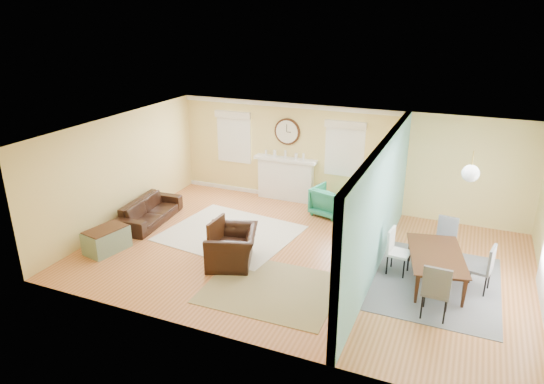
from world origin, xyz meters
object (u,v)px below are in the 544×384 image
Objects in this scene: eames_chair at (232,247)px; green_chair at (330,201)px; credenza at (368,225)px; dining_table at (436,269)px; sofa at (150,211)px.

green_chair is (1.08, 3.17, 0.00)m from eames_chair.
eames_chair is 0.69× the size of credenza.
dining_table is at bearing 81.79° from eames_chair.
eames_chair is 3.05m from credenza.
eames_chair is (2.77, -1.05, 0.08)m from sofa.
sofa is 2.96m from eames_chair.
eames_chair reaches higher than dining_table.
credenza is at bearing -84.75° from sofa.
credenza is at bearing 111.05° from eames_chair.
green_chair is (3.85, 2.12, 0.08)m from sofa.
eames_chair is at bearing -138.90° from credenza.
eames_chair reaches higher than sofa.
credenza is at bearing 40.09° from dining_table.
green_chair is 1.69m from credenza.
eames_chair is 3.93m from dining_table.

